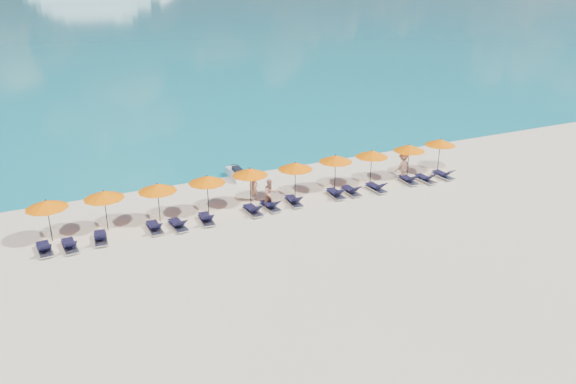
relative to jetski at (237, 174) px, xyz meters
name	(u,v)px	position (x,y,z in m)	size (l,w,h in m)	color
ground	(313,232)	(0.62, -9.49, -0.32)	(1400.00, 1400.00, 0.00)	beige
jetski	(237,174)	(0.00, 0.00, 0.00)	(0.89, 2.23, 0.79)	white
beachgoer_a	(254,188)	(-0.43, -4.05, 0.43)	(0.55, 0.36, 1.50)	tan
beachgoer_b	(270,194)	(-0.05, -5.54, 0.55)	(0.85, 0.49, 1.75)	tan
beachgoer_c	(403,166)	(9.72, -4.96, 0.58)	(1.17, 0.54, 1.81)	tan
umbrella_0	(46,204)	(-11.77, -4.62, 1.69)	(2.10, 2.10, 2.28)	black
umbrella_1	(104,195)	(-9.01, -4.55, 1.69)	(2.10, 2.10, 2.28)	black
umbrella_2	(157,187)	(-6.27, -4.71, 1.69)	(2.10, 2.10, 2.28)	black
umbrella_3	(207,179)	(-3.49, -4.68, 1.69)	(2.10, 2.10, 2.28)	black
umbrella_4	(250,172)	(-0.86, -4.54, 1.69)	(2.10, 2.10, 2.28)	black
umbrella_5	(295,166)	(1.95, -4.74, 1.69)	(2.10, 2.10, 2.28)	black
umbrella_6	(336,158)	(4.83, -4.55, 1.69)	(2.10, 2.10, 2.28)	black
umbrella_7	(372,154)	(7.39, -4.70, 1.69)	(2.10, 2.10, 2.28)	black
umbrella_8	(409,148)	(10.31, -4.71, 1.69)	(2.10, 2.10, 2.28)	black
umbrella_9	(440,142)	(13.02, -4.56, 1.69)	(2.10, 2.10, 2.28)	black
lounger_0	(45,249)	(-12.21, -5.88, -0.09)	(0.76, 1.74, 0.66)	silver
lounger_1	(70,245)	(-11.07, -6.04, -0.09)	(0.73, 1.74, 0.66)	silver
lounger_2	(100,238)	(-9.58, -5.81, -0.09)	(0.78, 1.75, 0.66)	silver
lounger_3	(155,227)	(-6.82, -5.77, -0.09)	(0.64, 1.71, 0.66)	silver
lounger_4	(178,225)	(-5.63, -5.99, -0.09)	(0.77, 1.75, 0.66)	silver
lounger_5	(206,219)	(-4.03, -5.91, -0.09)	(0.73, 1.74, 0.66)	silver
lounger_6	(253,210)	(-1.29, -5.92, -0.09)	(0.68, 1.72, 0.66)	silver
lounger_7	(270,206)	(-0.14, -5.76, -0.09)	(0.78, 1.75, 0.66)	silver
lounger_8	(294,201)	(1.39, -5.70, -0.09)	(0.76, 1.75, 0.66)	silver
lounger_9	(336,193)	(4.20, -5.75, -0.09)	(0.74, 1.74, 0.66)	silver
lounger_10	(351,191)	(5.29, -5.77, -0.09)	(0.64, 1.71, 0.66)	silver
lounger_11	(376,187)	(6.98, -5.99, -0.09)	(0.67, 1.72, 0.66)	silver
lounger_12	(409,180)	(9.66, -5.72, -0.09)	(0.74, 1.74, 0.66)	silver
lounger_13	(425,178)	(10.78, -6.02, -0.09)	(0.70, 1.73, 0.66)	silver
lounger_14	(443,175)	(12.32, -5.94, -0.09)	(0.70, 1.73, 0.66)	silver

